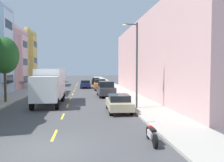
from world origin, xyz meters
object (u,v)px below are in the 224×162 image
object	(u,v)px
delivery_box_truck	(50,84)
parked_sedan_champagne	(119,103)
parked_sedan_black	(96,81)
parked_wagon_sky	(50,84)
street_lamp	(135,59)
parked_motorcycle	(152,134)
street_tree_second	(4,55)
parked_wagon_silver	(61,79)
parked_suv_charcoal	(106,89)
parked_pickup_orange	(100,85)
moving_navy_sedan	(85,84)

from	to	relation	value
delivery_box_truck	parked_sedan_champagne	size ratio (longest dim) A/B	1.80
delivery_box_truck	parked_sedan_black	bearing A→B (deg)	78.70
parked_wagon_sky	parked_sedan_black	distance (m)	14.70
street_lamp	parked_motorcycle	size ratio (longest dim) A/B	3.55
street_tree_second	parked_wagon_sky	world-z (taller)	street_tree_second
parked_wagon_sky	parked_wagon_silver	distance (m)	21.15
street_tree_second	parked_sedan_black	distance (m)	31.40
delivery_box_truck	parked_wagon_sky	size ratio (longest dim) A/B	1.73
delivery_box_truck	parked_suv_charcoal	distance (m)	8.21
parked_wagon_sky	parked_suv_charcoal	bearing A→B (deg)	-55.98
parked_suv_charcoal	parked_motorcycle	xyz separation A→B (m)	(0.46, -18.72, -0.58)
parked_pickup_orange	parked_motorcycle	size ratio (longest dim) A/B	2.60
parked_sedan_black	parked_sedan_champagne	size ratio (longest dim) A/B	0.99
street_tree_second	street_lamp	bearing A→B (deg)	-22.46
street_tree_second	moving_navy_sedan	world-z (taller)	street_tree_second
parked_sedan_black	delivery_box_truck	bearing A→B (deg)	-101.30
street_tree_second	parked_wagon_sky	distance (m)	17.96
moving_navy_sedan	street_tree_second	bearing A→B (deg)	-114.44
street_lamp	moving_navy_sedan	xyz separation A→B (m)	(-4.16, 23.15, -3.59)
moving_navy_sedan	parked_sedan_black	bearing A→B (deg)	77.71
delivery_box_truck	parked_suv_charcoal	size ratio (longest dim) A/B	1.68
street_lamp	delivery_box_truck	xyz separation A→B (m)	(-7.76, 4.14, -2.37)
parked_wagon_sky	moving_navy_sedan	bearing A→B (deg)	5.96
parked_suv_charcoal	parked_sedan_champagne	world-z (taller)	parked_suv_charcoal
parked_sedan_champagne	moving_navy_sedan	size ratio (longest dim) A/B	1.01
street_tree_second	parked_wagon_sky	size ratio (longest dim) A/B	1.40
street_tree_second	parked_pickup_orange	xyz separation A→B (m)	(10.67, 14.18, -4.03)
parked_pickup_orange	parked_sedan_champagne	world-z (taller)	parked_pickup_orange
parked_sedan_champagne	moving_navy_sedan	bearing A→B (deg)	96.08
street_lamp	parked_pickup_orange	bearing A→B (deg)	95.00
parked_motorcycle	parked_suv_charcoal	bearing A→B (deg)	91.42
parked_pickup_orange	parked_wagon_silver	distance (m)	25.88
parked_wagon_silver	parked_sedan_champagne	size ratio (longest dim) A/B	1.05
street_lamp	parked_motorcycle	xyz separation A→B (m)	(-1.21, -9.17, -3.93)
parked_wagon_silver	parked_motorcycle	size ratio (longest dim) A/B	2.31
parked_pickup_orange	parked_sedan_champagne	distance (m)	20.32
parked_suv_charcoal	moving_navy_sedan	size ratio (longest dim) A/B	1.08
delivery_box_truck	parked_pickup_orange	distance (m)	16.36
parked_pickup_orange	parked_sedan_black	world-z (taller)	parked_pickup_orange
parked_suv_charcoal	parked_sedan_black	distance (m)	24.81
parked_pickup_orange	parked_suv_charcoal	world-z (taller)	parked_suv_charcoal
parked_wagon_sky	parked_sedan_black	size ratio (longest dim) A/B	1.05
parked_sedan_black	moving_navy_sedan	size ratio (longest dim) A/B	1.00
parked_suv_charcoal	parked_wagon_silver	xyz separation A→B (m)	(-8.72, 34.10, -0.18)
street_tree_second	delivery_box_truck	size ratio (longest dim) A/B	0.81
parked_pickup_orange	parked_sedan_champagne	bearing A→B (deg)	-89.69
parked_motorcycle	parked_wagon_silver	bearing A→B (deg)	99.87
street_tree_second	parked_suv_charcoal	size ratio (longest dim) A/B	1.36
parked_sedan_black	parked_wagon_silver	distance (m)	12.71
parked_sedan_black	parked_wagon_sky	bearing A→B (deg)	-126.24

